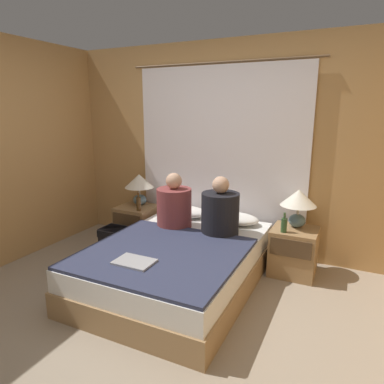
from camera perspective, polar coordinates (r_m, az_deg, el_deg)
ground_plane at (r=3.06m, az=-9.07°, el=-20.78°), size 16.00×16.00×0.00m
wall_back at (r=4.22m, az=4.87°, el=7.20°), size 4.07×0.06×2.50m
curtain_panel at (r=4.17m, az=4.53°, el=5.36°), size 2.32×0.02×2.25m
bed at (r=3.50m, az=-2.19°, el=-11.82°), size 1.44×2.03×0.44m
nightstand_left at (r=4.54m, az=-9.13°, el=-5.40°), size 0.46×0.46×0.50m
nightstand_right at (r=3.84m, az=16.56°, el=-9.44°), size 0.46×0.46×0.50m
lamp_left at (r=4.47m, az=-8.80°, el=1.36°), size 0.37×0.37×0.41m
lamp_right at (r=3.75m, az=17.31°, el=-1.47°), size 0.37×0.37×0.41m
pillow_left at (r=4.20m, az=-0.99°, el=-3.29°), size 0.53×0.34×0.12m
pillow_right at (r=3.97m, az=7.27°, el=-4.41°), size 0.53×0.34×0.12m
blanket_on_bed at (r=3.16m, az=-4.87°, el=-10.09°), size 1.38×1.35×0.03m
person_left_in_bed at (r=3.79m, az=-2.99°, el=-2.32°), size 0.39×0.39×0.61m
person_right_in_bed at (r=3.57m, az=4.72°, el=-3.31°), size 0.39×0.39×0.62m
beer_bottle_on_left_stand at (r=4.26m, az=-8.89°, el=-1.91°), size 0.06×0.06×0.23m
beer_bottle_on_right_stand at (r=3.61m, az=15.09°, el=-5.29°), size 0.06×0.06×0.21m
laptop_on_bed at (r=2.96m, az=-9.58°, el=-11.40°), size 0.33×0.23×0.02m
backpack_on_floor at (r=4.16m, az=-12.48°, el=-8.00°), size 0.34×0.28×0.37m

